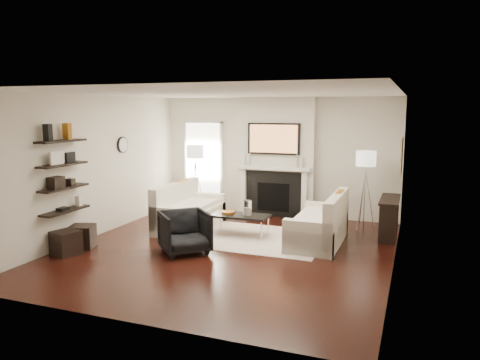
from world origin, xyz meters
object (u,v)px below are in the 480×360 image
(armchair, at_px, (185,230))
(loveseat_right_base, at_px, (318,232))
(loveseat_left_base, at_px, (190,218))
(lamp_left_shade, at_px, (195,152))
(coffee_table, at_px, (240,216))
(ottoman_near, at_px, (82,236))
(lamp_right_shade, at_px, (366,158))

(armchair, bearing_deg, loveseat_right_base, -9.28)
(loveseat_left_base, distance_m, loveseat_right_base, 2.67)
(lamp_left_shade, bearing_deg, coffee_table, -42.51)
(ottoman_near, bearing_deg, loveseat_right_base, 24.52)
(coffee_table, height_order, lamp_left_shade, lamp_left_shade)
(loveseat_right_base, relative_size, ottoman_near, 4.50)
(loveseat_left_base, distance_m, ottoman_near, 2.22)
(lamp_left_shade, distance_m, lamp_right_shade, 3.90)
(coffee_table, distance_m, lamp_left_shade, 2.57)
(armchair, distance_m, ottoman_near, 1.89)
(ottoman_near, bearing_deg, lamp_right_shade, 34.75)
(armchair, distance_m, lamp_left_shade, 3.33)
(loveseat_left_base, height_order, armchair, armchair)
(lamp_right_shade, xyz_separation_m, ottoman_near, (-4.52, -3.14, -1.25))
(armchair, height_order, lamp_right_shade, lamp_right_shade)
(lamp_left_shade, bearing_deg, ottoman_near, -100.66)
(coffee_table, relative_size, lamp_left_shade, 2.75)
(loveseat_left_base, bearing_deg, armchair, -66.18)
(loveseat_left_base, bearing_deg, loveseat_right_base, -2.67)
(armchair, distance_m, lamp_right_shade, 3.98)
(loveseat_right_base, distance_m, armchair, 2.44)
(loveseat_left_base, height_order, coffee_table, same)
(armchair, relative_size, ottoman_near, 1.98)
(loveseat_right_base, bearing_deg, coffee_table, -178.31)
(lamp_left_shade, height_order, lamp_right_shade, same)
(loveseat_right_base, xyz_separation_m, lamp_right_shade, (0.67, 1.38, 1.24))
(coffee_table, bearing_deg, armchair, -110.92)
(coffee_table, height_order, lamp_right_shade, lamp_right_shade)
(loveseat_right_base, distance_m, lamp_right_shade, 1.97)
(lamp_right_shade, distance_m, ottoman_near, 5.64)
(lamp_right_shade, height_order, ottoman_near, lamp_right_shade)
(loveseat_left_base, xyz_separation_m, lamp_left_shade, (-0.56, 1.42, 1.24))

